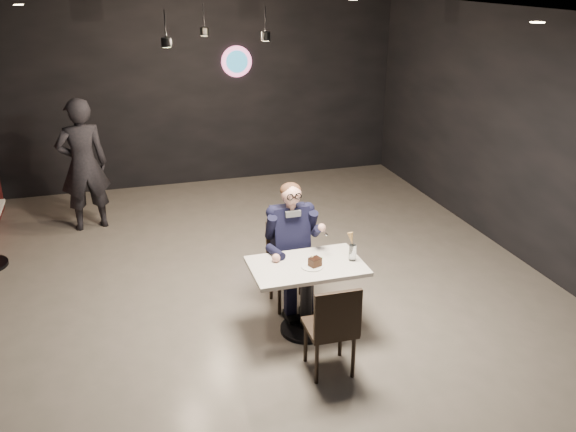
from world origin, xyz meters
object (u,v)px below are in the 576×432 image
object	(u,v)px
chair_near	(330,326)
chair_far	(290,266)
sundae_glass	(352,253)
passerby	(83,165)
main_table	(306,298)
seated_man	(290,244)

from	to	relation	value
chair_near	chair_far	bearing A→B (deg)	91.45
sundae_glass	passerby	world-z (taller)	passerby
main_table	chair_far	bearing A→B (deg)	90.00
main_table	passerby	bearing A→B (deg)	121.60
seated_man	sundae_glass	xyz separation A→B (m)	(0.46, -0.59, 0.11)
chair_far	passerby	bearing A→B (deg)	126.28
main_table	sundae_glass	size ratio (longest dim) A/B	6.73
main_table	seated_man	world-z (taller)	seated_man
chair_far	chair_near	size ratio (longest dim) A/B	1.00
chair_far	main_table	bearing A→B (deg)	-90.00
chair_far	seated_man	bearing A→B (deg)	-90.00
chair_far	seated_man	distance (m)	0.26
chair_near	sundae_glass	size ratio (longest dim) A/B	5.63
passerby	seated_man	bearing A→B (deg)	115.83
main_table	seated_man	xyz separation A→B (m)	(0.00, 0.55, 0.34)
main_table	chair_far	xyz separation A→B (m)	(0.00, 0.55, 0.09)
seated_man	passerby	distance (m)	3.54
chair_far	seated_man	xyz separation A→B (m)	(0.00, -0.00, 0.26)
chair_near	seated_man	xyz separation A→B (m)	(0.00, 1.21, 0.26)
chair_far	sundae_glass	xyz separation A→B (m)	(0.46, -0.59, 0.37)
seated_man	sundae_glass	world-z (taller)	seated_man
main_table	sundae_glass	xyz separation A→B (m)	(0.46, -0.04, 0.46)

